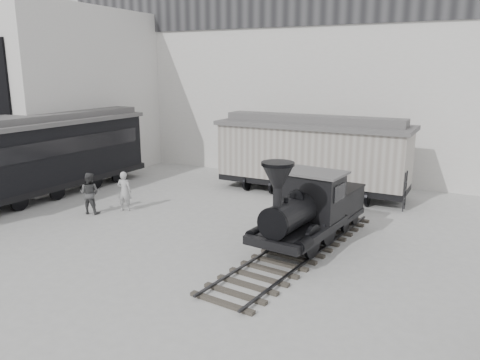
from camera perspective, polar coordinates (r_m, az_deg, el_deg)
The scene contains 8 objects.
ground at distance 13.57m, azimuth -5.59°, elevation -12.30°, with size 90.00×90.00×0.00m, color #9E9E9B.
north_wall at distance 26.15m, azimuth 12.07°, elevation 12.46°, with size 34.00×2.51×11.00m.
west_pavilion at distance 29.27m, azimuth -20.05°, elevation 9.96°, with size 7.00×12.11×9.00m.
locomotive at distance 15.87m, azimuth 8.25°, elevation -3.96°, with size 3.10×9.13×3.16m.
boxcar at distance 22.47m, azimuth 8.76°, elevation 3.27°, with size 9.23×3.13×3.75m.
passenger_coach at distance 23.17m, azimuth -24.29°, elevation 2.55°, with size 3.61×13.48×3.57m.
visitor_a at distance 20.25m, azimuth -13.91°, elevation -1.33°, with size 0.62×0.41×1.70m, color #AFAFAF.
visitor_b at distance 20.25m, azimuth -17.87°, elevation -1.54°, with size 0.84×0.66×1.73m, color #434344.
Camera 1 is at (6.54, -10.33, 5.89)m, focal length 35.00 mm.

